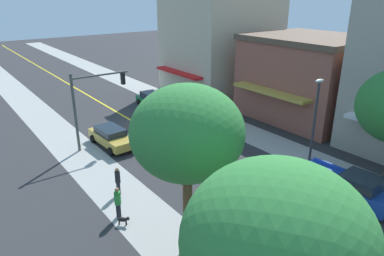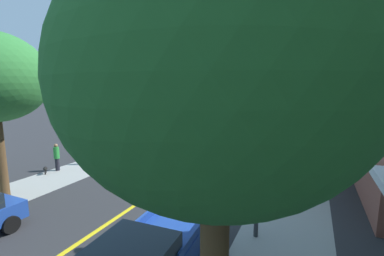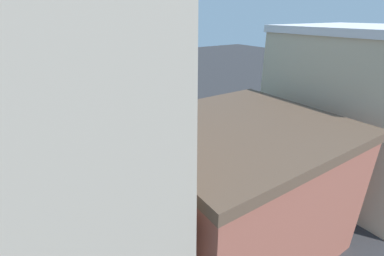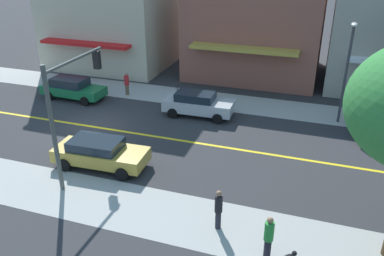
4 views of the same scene
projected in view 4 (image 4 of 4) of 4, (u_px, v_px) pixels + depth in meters
name	position (u px, v px, depth m)	size (l,w,h in m)	color
ground_plane	(93.00, 127.00, 24.28)	(140.00, 140.00, 0.00)	#2D2D30
sidewalk_left	(139.00, 91.00, 29.82)	(3.23, 126.00, 0.01)	#9E9E99
sidewalk_right	(19.00, 183.00, 18.74)	(3.23, 126.00, 0.01)	#9E9E99
road_centerline_stripe	(93.00, 127.00, 24.28)	(0.20, 126.00, 0.00)	yellow
brick_apartment_block	(257.00, 27.00, 32.49)	(10.42, 10.47, 7.53)	#935142
fire_hydrant	(87.00, 85.00, 29.81)	(0.44, 0.24, 0.83)	silver
parking_meter	(177.00, 90.00, 27.53)	(0.12, 0.18, 1.34)	#4C4C51
traffic_light_mast	(69.00, 98.00, 17.80)	(4.44, 0.32, 5.84)	#474C47
street_lamp	(348.00, 62.00, 23.31)	(0.70, 0.36, 6.07)	#38383D
silver_sedan_left_curb	(198.00, 103.00, 25.53)	(2.12, 4.46, 1.54)	#B7BABF
gold_sedan_right_curb	(100.00, 152.00, 19.84)	(2.21, 4.70, 1.43)	#B29338
green_sedan_left_curb	(72.00, 88.00, 28.19)	(2.10, 4.56, 1.49)	#196638
pedestrian_black_shirt	(218.00, 208.00, 15.47)	(0.31, 0.31, 1.74)	black
pedestrian_red_shirt	(127.00, 83.00, 28.78)	(0.35, 0.35, 1.65)	brown
pedestrian_green_shirt	(269.00, 237.00, 14.02)	(0.34, 0.34, 1.76)	black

